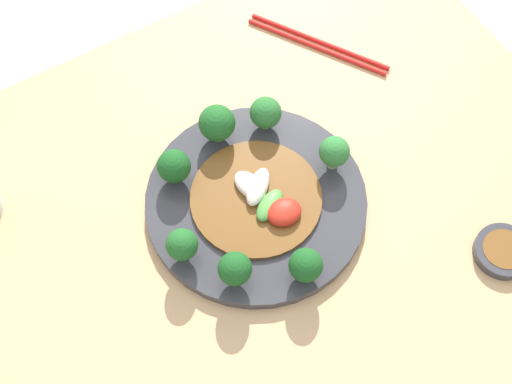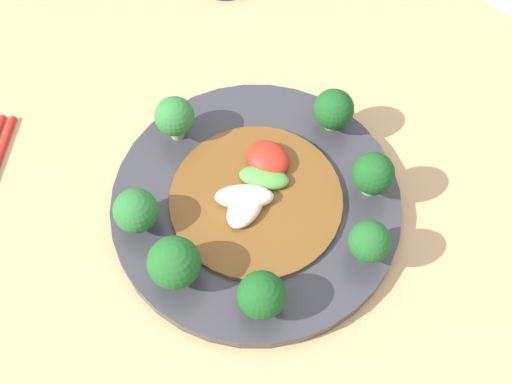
{
  "view_description": "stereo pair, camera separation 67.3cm",
  "coord_description": "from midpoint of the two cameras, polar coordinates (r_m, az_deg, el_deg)",
  "views": [
    {
      "loc": [
        0.2,
        0.36,
        1.63
      ],
      "look_at": [
        -0.03,
        -0.02,
        0.81
      ],
      "focal_mm": 50.0,
      "sensor_mm": 36.0,
      "label": 1
    },
    {
      "loc": [
        0.19,
        -0.28,
        1.43
      ],
      "look_at": [
        -0.03,
        -0.02,
        0.81
      ],
      "focal_mm": 50.0,
      "sensor_mm": 36.0,
      "label": 2
    }
  ],
  "objects": [
    {
      "name": "broccoli_east",
      "position": [
        0.72,
        5.87,
        -21.34
      ],
      "size": [
        0.04,
        0.04,
        0.05
      ],
      "color": "#89B76B",
      "rests_on": "plate"
    },
    {
      "name": "broccoli_north",
      "position": [
        0.75,
        18.74,
        -22.52
      ],
      "size": [
        0.04,
        0.04,
        0.05
      ],
      "color": "#70A356",
      "rests_on": "plate"
    },
    {
      "name": "broccoli_west",
      "position": [
        0.79,
        20.04,
        -10.5
      ],
      "size": [
        0.04,
        0.04,
        0.06
      ],
      "color": "#89B76B",
      "rests_on": "plate"
    },
    {
      "name": "plate",
      "position": [
        0.79,
        12.29,
        -15.51
      ],
      "size": [
        0.3,
        0.3,
        0.02
      ],
      "color": "#333338",
      "rests_on": "table"
    },
    {
      "name": "broccoli_southwest",
      "position": [
        0.79,
        12.89,
        -6.39
      ],
      "size": [
        0.04,
        0.04,
        0.05
      ],
      "color": "#70A356",
      "rests_on": "plate"
    },
    {
      "name": "broccoli_southeast",
      "position": [
        0.74,
        4.19,
        -12.71
      ],
      "size": [
        0.05,
        0.05,
        0.05
      ],
      "color": "#7AAD5B",
      "rests_on": "plate"
    },
    {
      "name": "stirfry_center",
      "position": [
        0.77,
        12.92,
        -15.36
      ],
      "size": [
        0.18,
        0.18,
        0.02
      ],
      "color": "brown",
      "rests_on": "plate"
    },
    {
      "name": "sauce_dish",
      "position": [
        0.9,
        34.38,
        -17.75
      ],
      "size": [
        0.08,
        0.08,
        0.02
      ],
      "color": "#333338",
      "rests_on": "table"
    },
    {
      "name": "broccoli_northeast",
      "position": [
        0.73,
        11.77,
        -23.68
      ],
      "size": [
        0.04,
        0.04,
        0.06
      ],
      "color": "#89B76B",
      "rests_on": "plate"
    },
    {
      "name": "chopsticks",
      "position": [
        0.91,
        16.34,
        1.92
      ],
      "size": [
        0.14,
        0.21,
        0.01
      ],
      "color": "red",
      "rests_on": "table"
    },
    {
      "name": "broccoli_south",
      "position": [
        0.77,
        8.21,
        -7.76
      ],
      "size": [
        0.05,
        0.05,
        0.06
      ],
      "color": "#89B76B",
      "rests_on": "plate"
    },
    {
      "name": "ground_plane",
      "position": [
        1.54,
        5.96,
        -23.23
      ],
      "size": [
        8.0,
        8.0,
        0.0
      ],
      "primitive_type": "plane",
      "color": "#B7B2A8"
    },
    {
      "name": "table",
      "position": [
        1.16,
        7.82,
        -21.54
      ],
      "size": [
        1.0,
        0.76,
        0.77
      ],
      "color": "tan",
      "rests_on": "ground_plane"
    }
  ]
}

